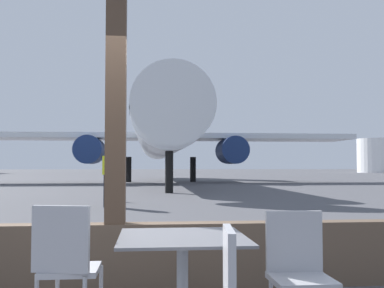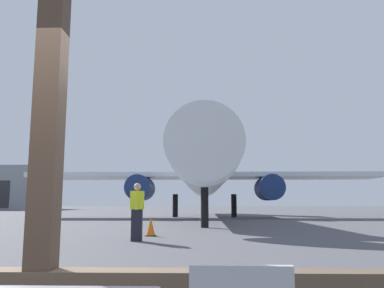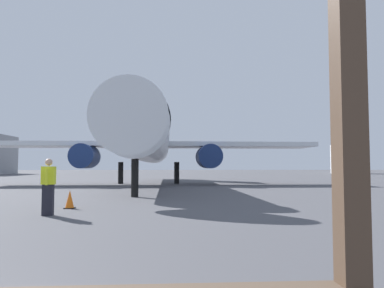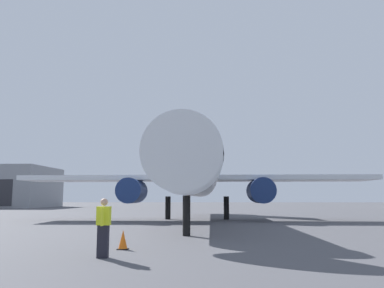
% 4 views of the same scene
% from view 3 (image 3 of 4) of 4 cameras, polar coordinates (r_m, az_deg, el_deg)
% --- Properties ---
extents(ground_plane, '(220.00, 220.00, 0.00)m').
position_cam_3_polar(ground_plane, '(42.85, -7.54, -5.35)').
color(ground_plane, '#4C4C51').
extents(airplane, '(27.50, 31.50, 10.31)m').
position_cam_3_polar(airplane, '(30.88, -6.67, 0.49)').
color(airplane, silver).
rests_on(airplane, ground).
extents(ground_crew_worker, '(0.40, 0.57, 1.74)m').
position_cam_3_polar(ground_crew_worker, '(12.47, -20.83, -5.93)').
color(ground_crew_worker, black).
rests_on(ground_crew_worker, ground).
extents(traffic_cone, '(0.36, 0.36, 0.65)m').
position_cam_3_polar(traffic_cone, '(14.33, -17.93, -7.99)').
color(traffic_cone, orange).
rests_on(traffic_cone, ground).
extents(fuel_storage_tank, '(7.19, 7.19, 5.88)m').
position_cam_3_polar(fuel_storage_tank, '(83.86, 22.57, -2.12)').
color(fuel_storage_tank, white).
rests_on(fuel_storage_tank, ground).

